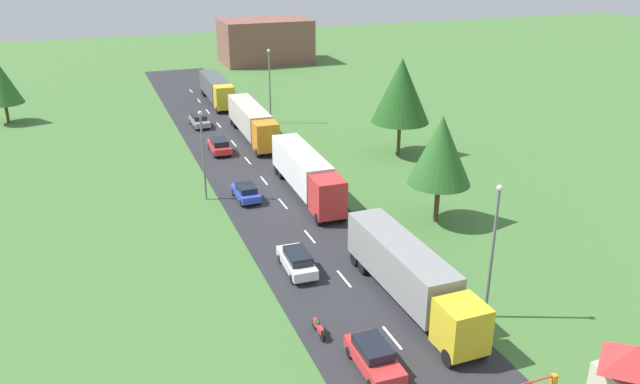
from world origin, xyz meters
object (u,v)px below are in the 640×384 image
at_px(car_fourth, 219,146).
at_px(tree_oak, 1,83).
at_px(lamppost_second, 203,151).
at_px(lamppost_lead, 493,246).
at_px(car_fifth, 199,120).
at_px(person_second, 635,381).
at_px(lamppost_third, 270,83).
at_px(tree_elm, 441,150).
at_px(truck_fourth, 216,88).
at_px(guard_booth, 631,379).
at_px(tree_maple, 401,91).
at_px(motorcycle_courier, 318,327).
at_px(truck_lead, 409,273).
at_px(truck_second, 306,172).
at_px(car_third, 246,192).
at_px(car_lead, 374,357).
at_px(truck_third, 252,120).
at_px(car_second, 297,261).
at_px(barrier_gate, 541,384).
at_px(distant_building, 265,41).

height_order(car_fourth, tree_oak, tree_oak).
bearing_deg(lamppost_second, lamppost_lead, -63.28).
distance_m(car_fifth, person_second, 57.70).
bearing_deg(lamppost_third, tree_elm, -82.64).
relative_size(truck_fourth, lamppost_third, 1.44).
relative_size(guard_booth, tree_elm, 0.44).
distance_m(tree_oak, tree_maple, 49.08).
height_order(car_fifth, motorcycle_courier, car_fifth).
relative_size(truck_lead, lamppost_lead, 1.58).
relative_size(truck_second, car_third, 3.53).
height_order(car_lead, person_second, person_second).
bearing_deg(truck_lead, lamppost_second, 111.85).
xyz_separation_m(truck_third, tree_oak, (-26.94, 17.28, 2.86)).
relative_size(car_second, guard_booth, 1.16).
height_order(barrier_gate, lamppost_second, lamppost_second).
bearing_deg(truck_second, car_lead, -101.08).
height_order(truck_third, distant_building, distant_building).
relative_size(truck_second, lamppost_third, 1.54).
bearing_deg(lamppost_third, barrier_gate, -91.69).
bearing_deg(lamppost_second, truck_fourth, 76.53).
height_order(motorcycle_courier, person_second, person_second).
bearing_deg(lamppost_second, car_fourth, 72.59).
bearing_deg(car_lead, car_third, 91.22).
bearing_deg(car_third, barrier_gate, -75.91).
relative_size(truck_second, distant_building, 0.88).
relative_size(car_fifth, barrier_gate, 0.93).
relative_size(motorcycle_courier, tree_maple, 0.19).
xyz_separation_m(truck_second, truck_third, (-0.09, 18.44, -0.04)).
bearing_deg(truck_second, truck_third, 90.29).
relative_size(truck_third, lamppost_second, 1.83).
bearing_deg(lamppost_second, truck_third, 62.22).
bearing_deg(tree_elm, car_second, -163.14).
xyz_separation_m(truck_lead, truck_second, (-0.03, 19.32, 0.04)).
bearing_deg(lamppost_lead, tree_oak, 117.95).
distance_m(guard_booth, tree_oak, 75.00).
bearing_deg(person_second, lamppost_second, 114.60).
relative_size(truck_third, barrier_gate, 3.17).
distance_m(truck_fourth, lamppost_second, 35.39).
distance_m(motorcycle_courier, barrier_gate, 12.38).
height_order(tree_oak, distant_building, distant_building).
bearing_deg(tree_maple, truck_third, 140.38).
xyz_separation_m(car_second, tree_oak, (-21.78, 48.76, 4.15)).
height_order(truck_third, car_third, truck_third).
height_order(lamppost_third, distant_building, lamppost_third).
height_order(lamppost_lead, lamppost_second, lamppost_lead).
relative_size(tree_oak, tree_maple, 0.74).
bearing_deg(car_fourth, car_second, -91.02).
bearing_deg(tree_maple, truck_lead, -115.95).
distance_m(motorcycle_courier, tree_oak, 60.11).
relative_size(truck_fourth, guard_booth, 3.37).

